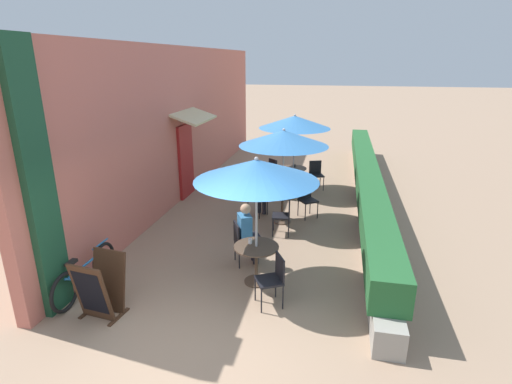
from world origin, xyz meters
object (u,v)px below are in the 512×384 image
at_px(coffee_cup_mid, 285,191).
at_px(patio_umbrella_far, 295,122).
at_px(cafe_chair_far_right, 316,173).
at_px(bicycle_leaning, 85,274).
at_px(coffee_cup_far, 294,166).
at_px(patio_umbrella_mid, 284,138).
at_px(patio_table_near, 256,256).
at_px(seated_patron_mid_left, 259,190).
at_px(cafe_chair_near_right, 273,276).
at_px(cafe_chair_mid_left, 256,197).
at_px(coffee_cup_near, 250,241).
at_px(cafe_chair_far_back, 275,170).
at_px(cafe_chair_near_left, 242,240).
at_px(patio_table_far, 293,174).
at_px(cafe_chair_mid_right, 284,213).
at_px(menu_board, 101,287).
at_px(patio_umbrella_near, 256,170).
at_px(cafe_chair_far_left, 288,181).
at_px(seated_patron_near_left, 248,231).
at_px(cafe_chair_mid_back, 307,197).
at_px(patio_table_mid, 282,202).

distance_m(coffee_cup_mid, patio_umbrella_far, 2.75).
distance_m(cafe_chair_far_right, bicycle_leaning, 7.56).
relative_size(cafe_chair_far_right, coffee_cup_far, 9.67).
bearing_deg(patio_umbrella_mid, patio_table_near, -90.89).
height_order(seated_patron_mid_left, coffee_cup_far, seated_patron_mid_left).
xyz_separation_m(coffee_cup_mid, cafe_chair_far_right, (0.60, 2.72, -0.24)).
relative_size(cafe_chair_near_right, patio_umbrella_far, 0.37).
bearing_deg(patio_umbrella_mid, cafe_chair_mid_left, 162.03).
height_order(coffee_cup_near, cafe_chair_far_back, cafe_chair_far_back).
bearing_deg(coffee_cup_far, bicycle_leaning, -113.57).
bearing_deg(cafe_chair_near_left, cafe_chair_far_back, 154.24).
height_order(patio_table_near, patio_table_far, same).
bearing_deg(coffee_cup_mid, patio_umbrella_far, 91.82).
relative_size(patio_table_near, cafe_chair_mid_left, 0.92).
distance_m(cafe_chair_mid_right, menu_board, 4.33).
bearing_deg(patio_umbrella_far, patio_table_far, 180.00).
distance_m(patio_umbrella_near, patio_table_far, 5.68).
bearing_deg(cafe_chair_mid_right, cafe_chair_far_right, -13.67).
distance_m(patio_umbrella_far, cafe_chair_far_back, 1.75).
bearing_deg(cafe_chair_near_left, cafe_chair_mid_right, 130.60).
height_order(coffee_cup_far, menu_board, menu_board).
bearing_deg(bicycle_leaning, cafe_chair_far_left, 64.57).
relative_size(seated_patron_near_left, cafe_chair_far_back, 1.44).
bearing_deg(cafe_chair_near_left, cafe_chair_far_left, 147.07).
bearing_deg(bicycle_leaning, cafe_chair_mid_back, 52.42).
xyz_separation_m(patio_table_far, cafe_chair_far_back, (-0.61, 0.42, -0.01)).
distance_m(cafe_chair_mid_left, cafe_chair_far_left, 1.70).
height_order(coffee_cup_near, patio_umbrella_mid, patio_umbrella_mid).
bearing_deg(patio_table_near, coffee_cup_far, 89.70).
height_order(patio_table_mid, menu_board, menu_board).
bearing_deg(patio_table_far, cafe_chair_near_right, -86.16).
xyz_separation_m(cafe_chair_near_left, coffee_cup_near, (0.28, -0.54, 0.24)).
bearing_deg(seated_patron_mid_left, cafe_chair_far_left, 92.94).
distance_m(seated_patron_near_left, bicycle_leaning, 2.98).
xyz_separation_m(seated_patron_mid_left, menu_board, (-1.55, -4.68, -0.19)).
relative_size(cafe_chair_near_left, bicycle_leaning, 0.49).
relative_size(cafe_chair_near_left, cafe_chair_far_right, 1.00).
distance_m(cafe_chair_mid_back, patio_table_far, 2.14).
distance_m(patio_umbrella_near, coffee_cup_mid, 3.34).
distance_m(cafe_chair_near_left, cafe_chair_far_back, 5.26).
distance_m(coffee_cup_mid, coffee_cup_far, 2.50).
xyz_separation_m(seated_patron_near_left, menu_board, (-1.85, -2.12, -0.19)).
xyz_separation_m(cafe_chair_mid_left, patio_umbrella_far, (0.67, 2.32, 1.59)).
bearing_deg(coffee_cup_far, menu_board, -107.43).
bearing_deg(cafe_chair_mid_left, bicycle_leaning, -93.89).
bearing_deg(cafe_chair_far_left, cafe_chair_mid_back, -143.40).
bearing_deg(coffee_cup_far, patio_table_near, -90.30).
relative_size(patio_table_near, cafe_chair_near_left, 0.92).
xyz_separation_m(patio_table_near, seated_patron_mid_left, (-0.62, 3.24, 0.16)).
bearing_deg(bicycle_leaning, cafe_chair_near_left, 33.53).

